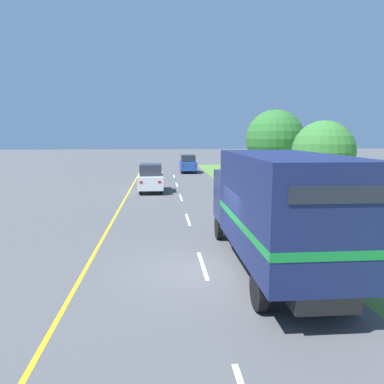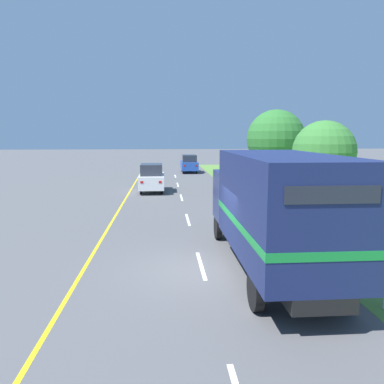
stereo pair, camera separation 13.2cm
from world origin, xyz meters
name	(u,v)px [view 1 (the left image)]	position (x,y,z in m)	size (l,w,h in m)	color
ground_plane	(204,270)	(0.00, 0.00, 0.00)	(200.00, 200.00, 0.00)	#515154
edge_line_yellow	(124,201)	(-3.70, 12.60, 0.00)	(0.12, 57.36, 0.01)	yellow
centre_dash_near	(203,265)	(0.00, 0.44, 0.00)	(0.12, 2.60, 0.01)	white
centre_dash_mid_a	(188,219)	(0.00, 7.04, 0.00)	(0.12, 2.60, 0.01)	white
centre_dash_mid_b	(181,198)	(0.00, 13.64, 0.00)	(0.12, 2.60, 0.01)	white
centre_dash_far	(177,185)	(0.00, 20.24, 0.00)	(0.12, 2.60, 0.01)	white
centre_dash_farthest	(174,176)	(0.00, 26.84, 0.00)	(0.12, 2.60, 0.01)	white
horse_trailer_truck	(275,207)	(2.09, -0.30, 2.03)	(2.59, 8.38, 3.64)	black
lead_car_white	(151,178)	(-2.05, 16.43, 1.03)	(1.80, 3.97, 2.07)	black
lead_car_blue_ahead	(188,164)	(1.67, 30.62, 0.99)	(1.80, 4.14, 1.97)	black
highway_sign	(330,180)	(6.73, 6.07, 2.02)	(2.02, 0.09, 3.11)	#9E9EA3
roadside_tree_near	(323,152)	(8.14, 10.13, 3.18)	(3.63, 3.63, 5.01)	brown
roadside_tree_mid	(275,139)	(7.81, 18.51, 3.85)	(4.63, 4.63, 6.17)	brown
roadside_tree_far	(294,144)	(11.41, 24.07, 3.33)	(3.47, 3.47, 5.08)	brown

